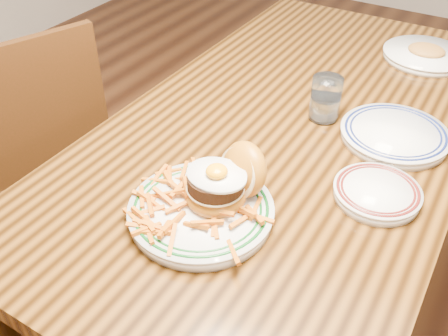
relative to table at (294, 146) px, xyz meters
The scene contains 8 objects.
floor 0.66m from the table, ahead, with size 6.00×6.00×0.00m, color black.
table is the anchor object (origin of this frame).
chair_left 0.89m from the table, 167.89° to the right, with size 0.53×0.53×0.89m.
main_plate 0.44m from the table, 90.77° to the right, with size 0.30×0.31×0.14m.
side_plate 0.35m from the table, 35.84° to the right, with size 0.18×0.19×0.03m.
rear_plate 0.27m from the table, ahead, with size 0.26×0.26×0.03m.
water_glass 0.16m from the table, 35.99° to the left, with size 0.08×0.08×0.12m.
far_plate 0.58m from the table, 69.33° to the left, with size 0.26×0.26×0.05m.
Camera 1 is at (0.41, -1.04, 1.46)m, focal length 40.00 mm.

